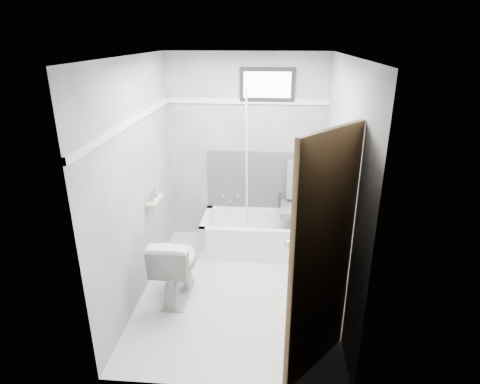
# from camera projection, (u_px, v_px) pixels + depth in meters

# --- Properties ---
(floor) EXTENTS (2.60, 2.60, 0.00)m
(floor) POSITION_uv_depth(u_px,v_px,m) (237.00, 290.00, 4.34)
(floor) COLOR white
(floor) RESTS_ON ground
(ceiling) EXTENTS (2.60, 2.60, 0.00)m
(ceiling) POSITION_uv_depth(u_px,v_px,m) (237.00, 56.00, 3.46)
(ceiling) COLOR silver
(ceiling) RESTS_ON floor
(wall_back) EXTENTS (2.00, 0.02, 2.40)m
(wall_back) POSITION_uv_depth(u_px,v_px,m) (246.00, 150.00, 5.11)
(wall_back) COLOR slate
(wall_back) RESTS_ON floor
(wall_front) EXTENTS (2.00, 0.02, 2.40)m
(wall_front) POSITION_uv_depth(u_px,v_px,m) (220.00, 253.00, 2.70)
(wall_front) COLOR slate
(wall_front) RESTS_ON floor
(wall_left) EXTENTS (0.02, 2.60, 2.40)m
(wall_left) POSITION_uv_depth(u_px,v_px,m) (137.00, 183.00, 3.98)
(wall_left) COLOR slate
(wall_left) RESTS_ON floor
(wall_right) EXTENTS (0.02, 2.60, 2.40)m
(wall_right) POSITION_uv_depth(u_px,v_px,m) (341.00, 189.00, 3.83)
(wall_right) COLOR slate
(wall_right) RESTS_ON floor
(bathtub) EXTENTS (1.50, 0.70, 0.42)m
(bathtub) POSITION_uv_depth(u_px,v_px,m) (262.00, 234.00, 5.11)
(bathtub) COLOR white
(bathtub) RESTS_ON floor
(office_chair) EXTENTS (0.58, 0.58, 0.99)m
(office_chair) POSITION_uv_depth(u_px,v_px,m) (300.00, 204.00, 4.97)
(office_chair) COLOR #5A5A5E
(office_chair) RESTS_ON bathtub
(toilet) EXTENTS (0.43, 0.74, 0.72)m
(toilet) POSITION_uv_depth(u_px,v_px,m) (176.00, 265.00, 4.12)
(toilet) COLOR silver
(toilet) RESTS_ON floor
(door) EXTENTS (0.78, 0.78, 2.00)m
(door) POSITION_uv_depth(u_px,v_px,m) (364.00, 284.00, 2.71)
(door) COLOR brown
(door) RESTS_ON floor
(window) EXTENTS (0.66, 0.04, 0.40)m
(window) POSITION_uv_depth(u_px,v_px,m) (267.00, 85.00, 4.78)
(window) COLOR black
(window) RESTS_ON wall_back
(backerboard) EXTENTS (1.50, 0.02, 0.78)m
(backerboard) POSITION_uv_depth(u_px,v_px,m) (265.00, 181.00, 5.23)
(backerboard) COLOR #4C4C4F
(backerboard) RESTS_ON wall_back
(trim_back) EXTENTS (2.00, 0.02, 0.06)m
(trim_back) POSITION_uv_depth(u_px,v_px,m) (246.00, 101.00, 4.87)
(trim_back) COLOR white
(trim_back) RESTS_ON wall_back
(trim_left) EXTENTS (0.02, 2.60, 0.06)m
(trim_left) POSITION_uv_depth(u_px,v_px,m) (132.00, 121.00, 3.75)
(trim_left) COLOR white
(trim_left) RESTS_ON wall_left
(pole) EXTENTS (0.02, 0.34, 1.93)m
(pole) POSITION_uv_depth(u_px,v_px,m) (247.00, 167.00, 4.94)
(pole) COLOR white
(pole) RESTS_ON bathtub
(shelf) EXTENTS (0.10, 0.32, 0.02)m
(shelf) POSITION_uv_depth(u_px,v_px,m) (155.00, 200.00, 4.36)
(shelf) COLOR silver
(shelf) RESTS_ON wall_left
(soap_bottle_a) EXTENTS (0.06, 0.06, 0.11)m
(soap_bottle_a) POSITION_uv_depth(u_px,v_px,m) (151.00, 197.00, 4.26)
(soap_bottle_a) COLOR #9B844D
(soap_bottle_a) RESTS_ON shelf
(soap_bottle_b) EXTENTS (0.10, 0.10, 0.10)m
(soap_bottle_b) POSITION_uv_depth(u_px,v_px,m) (155.00, 193.00, 4.39)
(soap_bottle_b) COLOR slate
(soap_bottle_b) RESTS_ON shelf
(faucet) EXTENTS (0.26, 0.10, 0.16)m
(faucet) POSITION_uv_depth(u_px,v_px,m) (231.00, 198.00, 5.33)
(faucet) COLOR silver
(faucet) RESTS_ON wall_back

